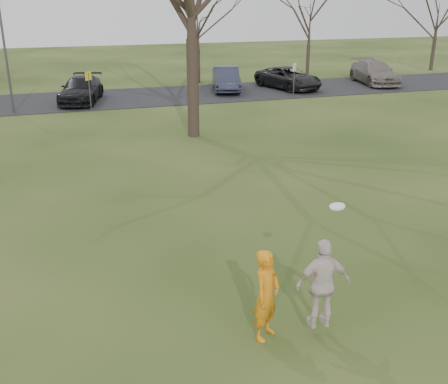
{
  "coord_description": "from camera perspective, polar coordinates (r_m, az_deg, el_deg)",
  "views": [
    {
      "loc": [
        -3.55,
        -7.43,
        6.02
      ],
      "look_at": [
        0.0,
        4.0,
        1.5
      ],
      "focal_mm": 42.42,
      "sensor_mm": 36.0,
      "label": 1
    }
  ],
  "objects": [
    {
      "name": "player_defender",
      "position": [
        9.79,
        4.6,
        -11.0
      ],
      "size": [
        0.77,
        0.74,
        1.77
      ],
      "primitive_type": "imported",
      "rotation": [
        0.0,
        0.0,
        0.7
      ],
      "color": "orange",
      "rests_on": "ground"
    },
    {
      "name": "car_6",
      "position": [
        36.0,
        6.95,
        12.11
      ],
      "size": [
        3.64,
        5.43,
        1.38
      ],
      "primitive_type": "imported",
      "rotation": [
        0.0,
        0.0,
        0.29
      ],
      "color": "black",
      "rests_on": "parking_strip"
    },
    {
      "name": "sign_white",
      "position": [
        32.71,
        7.58,
        12.5
      ],
      "size": [
        0.35,
        0.35,
        2.08
      ],
      "color": "#47474C",
      "rests_on": "ground"
    },
    {
      "name": "parking_strip",
      "position": [
        33.17,
        -10.99,
        9.91
      ],
      "size": [
        62.0,
        6.5,
        0.04
      ],
      "primitive_type": "cube",
      "color": "black",
      "rests_on": "ground"
    },
    {
      "name": "sign_yellow",
      "position": [
        29.82,
        -14.35,
        11.26
      ],
      "size": [
        0.35,
        0.35,
        2.08
      ],
      "color": "#47474C",
      "rests_on": "ground"
    },
    {
      "name": "car_7",
      "position": [
        39.23,
        15.92,
        12.3
      ],
      "size": [
        2.96,
        5.54,
        1.53
      ],
      "primitive_type": "imported",
      "rotation": [
        0.0,
        0.0,
        -0.16
      ],
      "color": "slate",
      "rests_on": "parking_strip"
    },
    {
      "name": "car_5",
      "position": [
        34.91,
        0.22,
        12.08
      ],
      "size": [
        2.56,
        4.77,
        1.49
      ],
      "primitive_type": "imported",
      "rotation": [
        0.0,
        0.0,
        -0.23
      ],
      "color": "#2A2C3F",
      "rests_on": "parking_strip"
    },
    {
      "name": "small_tree_row",
      "position": [
        38.37,
        -5.55,
        17.44
      ],
      "size": [
        55.0,
        5.9,
        8.5
      ],
      "color": "#352821",
      "rests_on": "ground"
    },
    {
      "name": "catching_play",
      "position": [
        9.84,
        10.62,
        -9.7
      ],
      "size": [
        1.06,
        0.52,
        2.38
      ],
      "color": "beige",
      "rests_on": "ground"
    },
    {
      "name": "ground",
      "position": [
        10.2,
        6.94,
        -15.67
      ],
      "size": [
        120.0,
        120.0,
        0.0
      ],
      "primitive_type": "plane",
      "color": "#1E380F",
      "rests_on": "ground"
    },
    {
      "name": "lamp_post",
      "position": [
        30.1,
        -22.72,
        15.27
      ],
      "size": [
        0.34,
        0.34,
        6.27
      ],
      "color": "#47474C",
      "rests_on": "ground"
    },
    {
      "name": "car_3",
      "position": [
        32.32,
        -15.14,
        10.62
      ],
      "size": [
        3.14,
        5.24,
        1.42
      ],
      "primitive_type": "imported",
      "rotation": [
        0.0,
        0.0,
        -0.25
      ],
      "color": "black",
      "rests_on": "parking_strip"
    }
  ]
}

